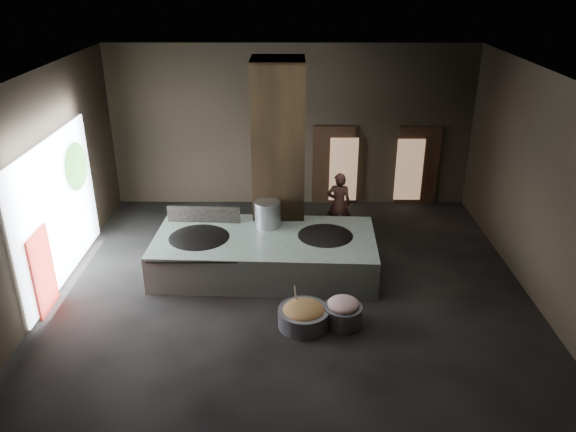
{
  "coord_description": "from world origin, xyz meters",
  "views": [
    {
      "loc": [
        -0.02,
        -10.66,
        6.36
      ],
      "look_at": [
        -0.07,
        0.71,
        1.25
      ],
      "focal_mm": 35.0,
      "sensor_mm": 36.0,
      "label": 1
    }
  ],
  "objects_px": {
    "hearth_platform": "(265,253)",
    "veg_basin": "(304,318)",
    "wok_right": "(325,239)",
    "cook": "(339,204)",
    "meat_basin": "(343,315)",
    "wok_left": "(199,241)",
    "stock_pot": "(268,215)"
  },
  "relations": [
    {
      "from": "wok_right",
      "to": "cook",
      "type": "bearing_deg",
      "value": 76.35
    },
    {
      "from": "cook",
      "to": "wok_right",
      "type": "bearing_deg",
      "value": 84.49
    },
    {
      "from": "stock_pot",
      "to": "meat_basin",
      "type": "bearing_deg",
      "value": -59.95
    },
    {
      "from": "hearth_platform",
      "to": "wok_right",
      "type": "relative_size",
      "value": 3.41
    },
    {
      "from": "hearth_platform",
      "to": "stock_pot",
      "type": "xyz_separation_m",
      "value": [
        0.05,
        0.55,
        0.7
      ]
    },
    {
      "from": "stock_pot",
      "to": "cook",
      "type": "xyz_separation_m",
      "value": [
        1.74,
        1.33,
        -0.3
      ]
    },
    {
      "from": "wok_left",
      "to": "meat_basin",
      "type": "height_order",
      "value": "wok_left"
    },
    {
      "from": "hearth_platform",
      "to": "wok_left",
      "type": "bearing_deg",
      "value": -175.49
    },
    {
      "from": "cook",
      "to": "veg_basin",
      "type": "bearing_deg",
      "value": 84.65
    },
    {
      "from": "hearth_platform",
      "to": "meat_basin",
      "type": "distance_m",
      "value": 2.64
    },
    {
      "from": "cook",
      "to": "veg_basin",
      "type": "xyz_separation_m",
      "value": [
        -0.97,
        -4.04,
        -0.65
      ]
    },
    {
      "from": "cook",
      "to": "stock_pot",
      "type": "bearing_deg",
      "value": 45.4
    },
    {
      "from": "hearth_platform",
      "to": "meat_basin",
      "type": "relative_size",
      "value": 6.64
    },
    {
      "from": "stock_pot",
      "to": "veg_basin",
      "type": "xyz_separation_m",
      "value": [
        0.78,
        -2.71,
        -0.95
      ]
    },
    {
      "from": "wok_left",
      "to": "cook",
      "type": "relative_size",
      "value": 0.93
    },
    {
      "from": "stock_pot",
      "to": "wok_left",
      "type": "bearing_deg",
      "value": -158.2
    },
    {
      "from": "wok_left",
      "to": "veg_basin",
      "type": "bearing_deg",
      "value": -42.83
    },
    {
      "from": "hearth_platform",
      "to": "wok_left",
      "type": "height_order",
      "value": "wok_left"
    },
    {
      "from": "hearth_platform",
      "to": "veg_basin",
      "type": "xyz_separation_m",
      "value": [
        0.83,
        -2.16,
        -0.24
      ]
    },
    {
      "from": "wok_right",
      "to": "meat_basin",
      "type": "distance_m",
      "value": 2.23
    },
    {
      "from": "wok_left",
      "to": "wok_right",
      "type": "xyz_separation_m",
      "value": [
        2.8,
        0.1,
        0.0
      ]
    },
    {
      "from": "hearth_platform",
      "to": "veg_basin",
      "type": "bearing_deg",
      "value": -66.55
    },
    {
      "from": "hearth_platform",
      "to": "wok_left",
      "type": "relative_size",
      "value": 3.17
    },
    {
      "from": "cook",
      "to": "hearth_platform",
      "type": "bearing_deg",
      "value": 54.44
    },
    {
      "from": "veg_basin",
      "to": "cook",
      "type": "bearing_deg",
      "value": 76.51
    },
    {
      "from": "wok_right",
      "to": "stock_pot",
      "type": "distance_m",
      "value": 1.44
    },
    {
      "from": "stock_pot",
      "to": "meat_basin",
      "type": "xyz_separation_m",
      "value": [
        1.53,
        -2.65,
        -0.93
      ]
    },
    {
      "from": "wok_left",
      "to": "meat_basin",
      "type": "bearing_deg",
      "value": -34.07
    },
    {
      "from": "hearth_platform",
      "to": "veg_basin",
      "type": "distance_m",
      "value": 2.32
    },
    {
      "from": "stock_pot",
      "to": "cook",
      "type": "bearing_deg",
      "value": 37.26
    },
    {
      "from": "stock_pot",
      "to": "veg_basin",
      "type": "bearing_deg",
      "value": -74.03
    },
    {
      "from": "wok_right",
      "to": "meat_basin",
      "type": "relative_size",
      "value": 1.95
    }
  ]
}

